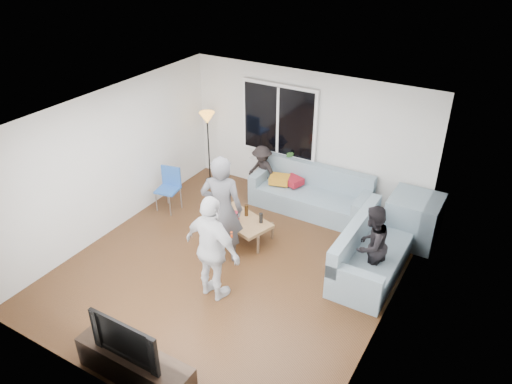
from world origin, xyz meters
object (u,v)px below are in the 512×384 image
Objects in this scene: coffee_table at (241,228)px; spectator_right at (371,245)px; side_chair at (168,190)px; player_left at (222,210)px; floor_lamp at (209,148)px; spectator_back at (262,171)px; television at (130,336)px; player_right at (213,249)px; tv_console at (135,366)px; sofa_back_section at (310,191)px; sofa_right_section at (374,250)px.

spectator_right reaches higher than coffee_table.
player_left is (1.78, -0.75, 0.51)m from side_chair.
coffee_table is at bearing -41.08° from floor_lamp.
spectator_back reaches higher than television.
player_right is at bearing -33.79° from spectator_right.
tv_console reaches higher than coffee_table.
side_chair is at bearing 123.43° from television.
player_right is (0.46, -1.50, 0.66)m from coffee_table.
television is (-0.14, -4.77, 0.30)m from sofa_back_section.
coffee_table is 0.64× the size of player_right.
tv_console is at bearing 0.00° from television.
sofa_right_section is 4.00m from tv_console.
spectator_back is 1.10× the size of television.
spectator_back is at bearing 101.20° from television.
player_left is 0.96m from player_right.
floor_lamp is at bearing 179.49° from sofa_back_section.
tv_console is (-1.83, -3.30, -0.45)m from spectator_right.
player_right is (2.19, -3.01, 0.08)m from floor_lamp.
spectator_back is (1.29, 1.40, 0.12)m from side_chair.
spectator_right is at bearing -41.07° from sofa_back_section.
television is (0.00, 0.00, 0.51)m from tv_console.
side_chair is (-2.38, -1.37, 0.01)m from sofa_back_section.
sofa_back_section is 2.09× the size of coffee_table.
coffee_table is 0.83× the size of spectator_right.
floor_lamp is at bearing -70.16° from player_left.
side_chair is 0.86× the size of television.
sofa_back_section is at bearing -85.18° from player_right.
tv_console is at bearing 152.75° from sofa_right_section.
player_right reaches higher than television.
sofa_back_section is at bearing -113.77° from spectator_right.
coffee_table is 3.32m from tv_console.
sofa_back_section is at bearing 16.22° from spectator_back.
sofa_back_section is 1.44× the size of tv_console.
television is (-1.83, -3.55, 0.30)m from sofa_right_section.
spectator_right is (1.88, 1.52, -0.19)m from player_right.
coffee_table is at bearing -64.42° from player_right.
coffee_table is (-2.34, -0.27, -0.22)m from sofa_right_section.
player_right reaches higher than spectator_back.
spectator_back is (-0.44, 1.52, 0.35)m from coffee_table.
tv_console is at bearing -61.01° from spectator_back.
spectator_back is (-2.78, 1.25, 0.13)m from sofa_right_section.
spectator_right is (0.00, -0.25, 0.24)m from sofa_right_section.
spectator_back is at bearing 0.39° from floor_lamp.
sofa_right_section is 1.81× the size of spectator_back.
spectator_right reaches higher than side_chair.
floor_lamp is 1.42× the size of spectator_back.
spectator_back is 0.69× the size of tv_console.
tv_console is (2.24, -3.40, -0.21)m from side_chair.
player_left is 1.18× the size of tv_console.
sofa_right_section is 2.37m from coffee_table.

